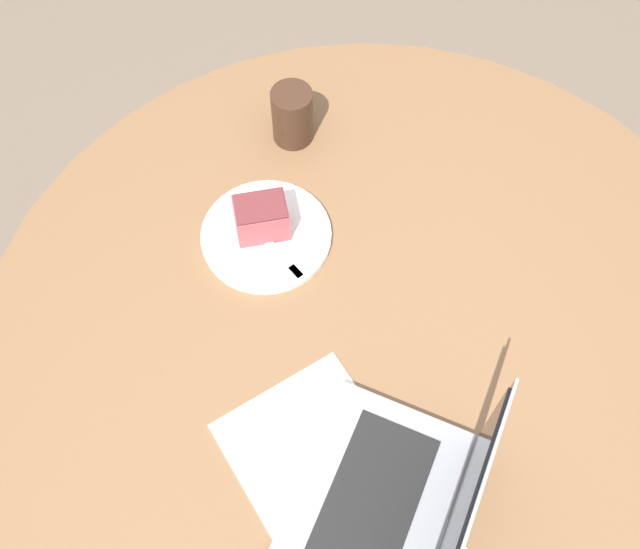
# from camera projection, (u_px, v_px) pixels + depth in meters

# --- Properties ---
(ground_plane) EXTENTS (12.00, 12.00, 0.00)m
(ground_plane) POSITION_uv_depth(u_px,v_px,m) (358.00, 459.00, 1.78)
(ground_plane) COLOR #6B5B4C
(dining_table) EXTENTS (1.28, 1.28, 0.70)m
(dining_table) POSITION_uv_depth(u_px,v_px,m) (373.00, 369.00, 1.28)
(dining_table) COLOR brown
(dining_table) RESTS_ON ground_plane
(paper_document) EXTENTS (0.37, 0.27, 0.00)m
(paper_document) POSITION_uv_depth(u_px,v_px,m) (333.00, 486.00, 1.06)
(paper_document) COLOR white
(paper_document) RESTS_ON dining_table
(plate) EXTENTS (0.22, 0.22, 0.01)m
(plate) POSITION_uv_depth(u_px,v_px,m) (266.00, 236.00, 1.25)
(plate) COLOR white
(plate) RESTS_ON dining_table
(cake_slice) EXTENTS (0.08, 0.10, 0.07)m
(cake_slice) POSITION_uv_depth(u_px,v_px,m) (261.00, 218.00, 1.22)
(cake_slice) COLOR #B74C51
(cake_slice) RESTS_ON plate
(fork) EXTENTS (0.17, 0.07, 0.00)m
(fork) POSITION_uv_depth(u_px,v_px,m) (276.00, 250.00, 1.23)
(fork) COLOR silver
(fork) RESTS_ON plate
(coffee_glass) EXTENTS (0.07, 0.07, 0.11)m
(coffee_glass) POSITION_uv_depth(u_px,v_px,m) (292.00, 115.00, 1.32)
(coffee_glass) COLOR #3D2619
(coffee_glass) RESTS_ON dining_table
(laptop) EXTENTS (0.39, 0.39, 0.25)m
(laptop) POSITION_uv_depth(u_px,v_px,m) (391.00, 522.00, 0.99)
(laptop) COLOR gray
(laptop) RESTS_ON dining_table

